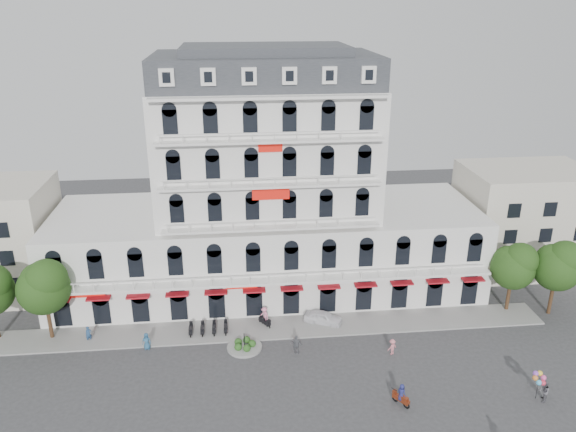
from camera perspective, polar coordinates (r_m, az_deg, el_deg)
The scene contains 17 objects.
ground at distance 48.27m, azimuth -0.48°, elevation -17.11°, with size 120.00×120.00×0.00m, color #38383A.
sidewalk at distance 55.54m, azimuth -1.38°, elevation -11.29°, with size 53.00×4.00×0.16m, color gray.
main_building at distance 59.26m, azimuth -2.16°, elevation 1.53°, with size 45.00×15.00×25.80m.
flank_building_east at distance 70.87m, azimuth 22.75°, elevation -0.22°, with size 14.00×10.00×12.00m, color beige.
traffic_island at distance 52.83m, azimuth -4.45°, elevation -13.02°, with size 3.20×3.20×1.60m.
parked_scooter_row at distance 55.37m, azimuth -8.07°, elevation -11.73°, with size 4.40×1.80×1.10m, color black, non-canonical shape.
tree_west_inner at distance 55.84m, azimuth -23.58°, elevation -6.44°, with size 4.76×4.76×8.25m.
tree_east_inner at distance 60.35m, azimuth 21.98°, elevation -4.60°, with size 4.40×4.37×7.57m.
tree_east_outer at distance 61.39m, azimuth 25.76°, elevation -4.43°, with size 4.65×4.65×8.05m.
parked_car at distance 56.17m, azimuth 3.59°, elevation -10.24°, with size 1.53×3.80×1.29m, color white.
rider_east at distance 47.00m, azimuth 11.44°, elevation -17.40°, with size 1.16×1.45×1.94m.
rider_center at distance 55.36m, azimuth -2.40°, elevation -10.15°, with size 1.16×1.45×2.13m.
pedestrian_left at distance 53.88m, azimuth -14.18°, elevation -12.22°, with size 0.80×0.52×1.63m, color #2B5B82.
pedestrian_mid at distance 51.65m, azimuth 0.85°, elevation -12.94°, with size 1.09×0.45×1.86m, color slate.
pedestrian_right at distance 52.52m, azimuth 10.54°, elevation -12.94°, with size 0.97×0.56×1.50m, color #DC7480.
pedestrian_far at distance 56.44m, azimuth -19.59°, elevation -11.24°, with size 0.58×0.38×1.59m, color navy.
balloon_vendor at distance 50.54m, azimuth 24.44°, elevation -15.55°, with size 1.47×1.37×2.45m.
Camera 1 is at (-3.49, -37.68, 29.97)m, focal length 35.00 mm.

